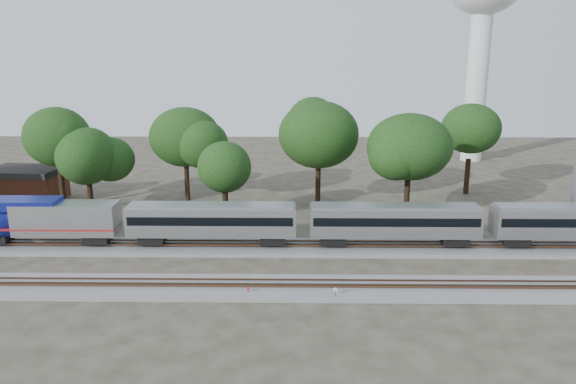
% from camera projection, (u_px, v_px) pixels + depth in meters
% --- Properties ---
extents(ground, '(160.00, 160.00, 0.00)m').
position_uv_depth(ground, '(225.00, 272.00, 52.06)').
color(ground, '#383328').
rests_on(ground, ground).
extents(track_far, '(160.00, 5.00, 0.73)m').
position_uv_depth(track_far, '(232.00, 247.00, 57.82)').
color(track_far, slate).
rests_on(track_far, ground).
extents(track_near, '(160.00, 5.00, 0.73)m').
position_uv_depth(track_near, '(220.00, 287.00, 48.14)').
color(track_near, slate).
rests_on(track_near, ground).
extents(train, '(89.31, 3.08, 4.54)m').
position_uv_depth(train, '(396.00, 220.00, 56.83)').
color(train, '#B7BABF').
rests_on(train, ground).
extents(switch_stand_red, '(0.26, 0.13, 0.87)m').
position_uv_depth(switch_stand_red, '(248.00, 291.00, 46.69)').
color(switch_stand_red, '#512D19').
rests_on(switch_stand_red, ground).
extents(switch_stand_white, '(0.35, 0.10, 1.09)m').
position_uv_depth(switch_stand_white, '(335.00, 292.00, 46.05)').
color(switch_stand_white, '#512D19').
rests_on(switch_stand_white, ground).
extents(switch_lever, '(0.57, 0.43, 0.30)m').
position_uv_depth(switch_lever, '(292.00, 296.00, 46.57)').
color(switch_lever, '#512D19').
rests_on(switch_lever, ground).
extents(water_tower, '(13.16, 13.16, 36.43)m').
position_uv_depth(water_tower, '(483.00, 6.00, 96.29)').
color(water_tower, silver).
rests_on(water_tower, ground).
extents(brick_building, '(9.80, 7.38, 4.41)m').
position_uv_depth(brick_building, '(27.00, 184.00, 75.78)').
color(brick_building, brown).
rests_on(brick_building, ground).
extents(tree_1, '(9.35, 9.35, 13.18)m').
position_uv_depth(tree_1, '(57.00, 137.00, 70.61)').
color(tree_1, black).
rests_on(tree_1, ground).
extents(tree_2, '(7.12, 7.12, 10.03)m').
position_uv_depth(tree_2, '(87.00, 156.00, 69.93)').
color(tree_2, black).
rests_on(tree_2, ground).
extents(tree_3, '(8.78, 8.78, 12.38)m').
position_uv_depth(tree_3, '(185.00, 137.00, 73.98)').
color(tree_3, black).
rests_on(tree_3, ground).
extents(tree_4, '(6.75, 6.75, 9.52)m').
position_uv_depth(tree_4, '(224.00, 167.00, 65.24)').
color(tree_4, black).
rests_on(tree_4, ground).
extents(tree_5, '(9.51, 9.51, 13.40)m').
position_uv_depth(tree_5, '(319.00, 135.00, 71.44)').
color(tree_5, black).
rests_on(tree_5, ground).
extents(tree_6, '(9.03, 9.03, 12.73)m').
position_uv_depth(tree_6, '(410.00, 147.00, 65.51)').
color(tree_6, black).
rests_on(tree_6, ground).
extents(tree_7, '(9.40, 9.40, 13.26)m').
position_uv_depth(tree_7, '(471.00, 129.00, 77.34)').
color(tree_7, black).
rests_on(tree_7, ground).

